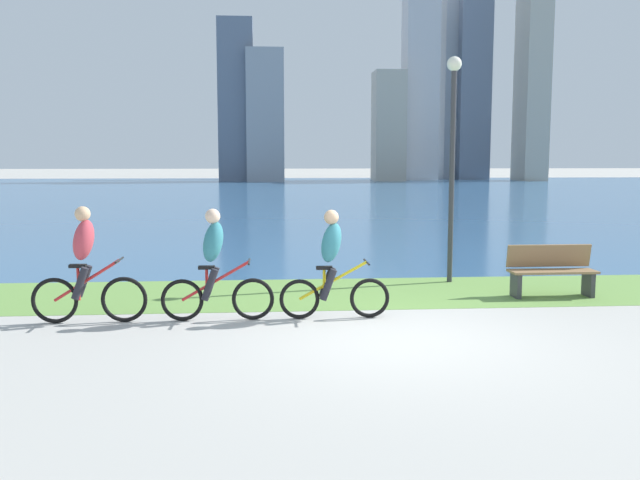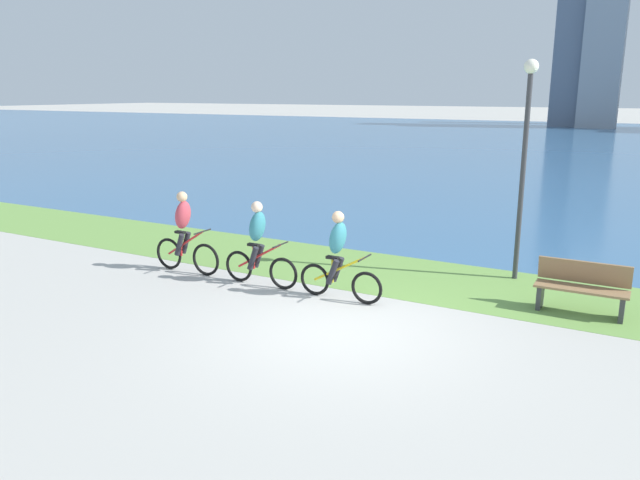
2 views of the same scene
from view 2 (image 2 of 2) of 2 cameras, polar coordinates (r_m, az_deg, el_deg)
ground_plane at (r=9.88m, az=2.04°, el=-8.36°), size 300.00×300.00×0.00m
grass_strip_bayside at (r=12.67m, az=8.64°, el=-3.45°), size 120.00×2.86×0.01m
bay_water_surface at (r=47.99m, az=24.08°, el=8.11°), size 300.00×69.67×0.00m
cyclist_lead at (r=11.02m, az=1.74°, el=-1.46°), size 1.67×0.52×1.64m
cyclist_trailing at (r=11.89m, az=-5.78°, el=-0.36°), size 1.67×0.52×1.67m
cyclist_distant_rear at (r=13.01m, az=-12.55°, el=0.65°), size 1.67×0.52×1.72m
bench_near_path at (r=11.34m, az=23.27°, el=-4.15°), size 1.50×0.47×0.90m
lamppost_tall at (r=12.58m, az=18.65°, el=8.78°), size 0.28×0.28×4.31m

